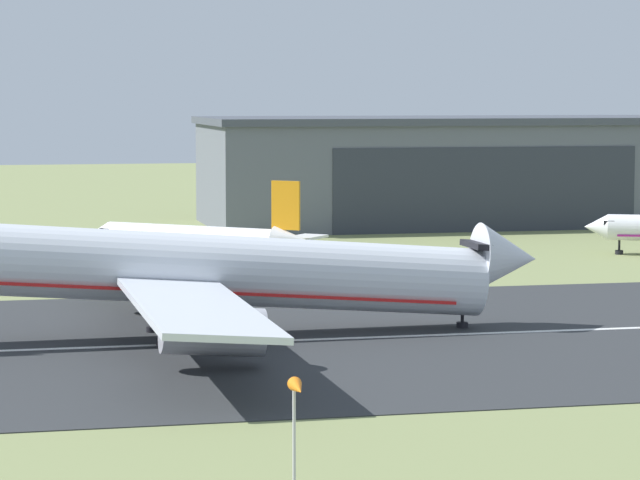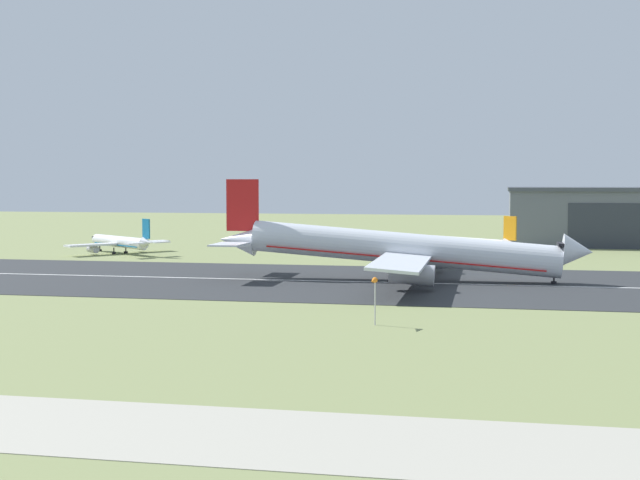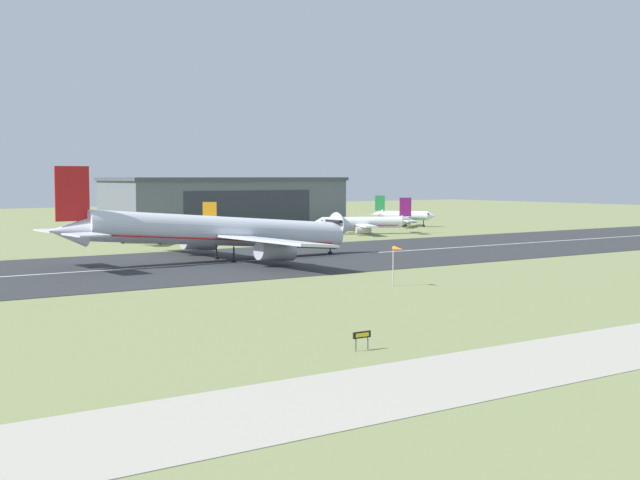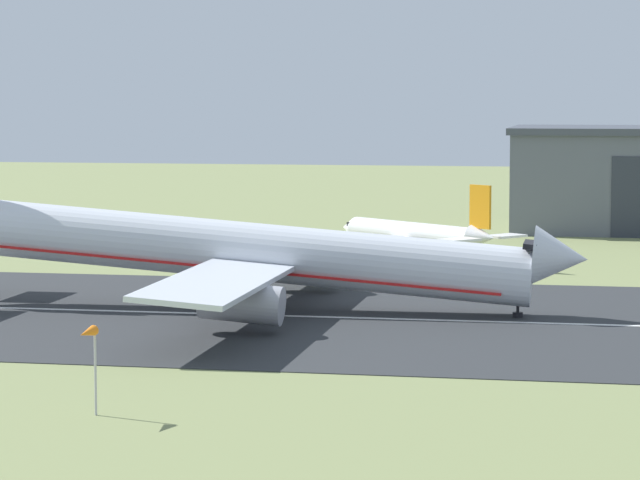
{
  "view_description": "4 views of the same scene",
  "coord_description": "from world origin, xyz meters",
  "px_view_note": "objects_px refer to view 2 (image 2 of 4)",
  "views": [
    {
      "loc": [
        -1.32,
        4.39,
        16.75
      ],
      "look_at": [
        16.78,
        85.42,
        8.73
      ],
      "focal_mm": 85.0,
      "sensor_mm": 36.0,
      "label": 1
    },
    {
      "loc": [
        23.91,
        -29.17,
        15.53
      ],
      "look_at": [
        3.76,
        70.98,
        8.63
      ],
      "focal_mm": 50.0,
      "sensor_mm": 36.0,
      "label": 2
    },
    {
      "loc": [
        -63.19,
        -22.81,
        14.18
      ],
      "look_at": [
        7.41,
        75.81,
        5.45
      ],
      "focal_mm": 50.0,
      "sensor_mm": 36.0,
      "label": 3
    },
    {
      "loc": [
        39.57,
        -15.59,
        18.04
      ],
      "look_at": [
        20.45,
        82.71,
        8.44
      ],
      "focal_mm": 85.0,
      "sensor_mm": 36.0,
      "label": 4
    }
  ],
  "objects_px": {
    "airplane_parked_west": "(120,242)",
    "windsock_pole": "(373,284)",
    "airplane_landing": "(402,250)",
    "airplane_parked_east": "(469,245)"
  },
  "relations": [
    {
      "from": "airplane_parked_west",
      "to": "windsock_pole",
      "type": "bearing_deg",
      "value": -51.5
    },
    {
      "from": "airplane_landing",
      "to": "windsock_pole",
      "type": "height_order",
      "value": "airplane_landing"
    },
    {
      "from": "airplane_landing",
      "to": "airplane_parked_east",
      "type": "xyz_separation_m",
      "value": [
        8.92,
        40.96,
        -2.07
      ]
    },
    {
      "from": "airplane_parked_west",
      "to": "airplane_parked_east",
      "type": "distance_m",
      "value": 72.51
    },
    {
      "from": "airplane_landing",
      "to": "airplane_parked_west",
      "type": "distance_m",
      "value": 74.48
    },
    {
      "from": "airplane_parked_west",
      "to": "windsock_pole",
      "type": "xyz_separation_m",
      "value": [
        65.2,
        -81.97,
        2.13
      ]
    },
    {
      "from": "airplane_landing",
      "to": "airplane_parked_east",
      "type": "height_order",
      "value": "airplane_landing"
    },
    {
      "from": "airplane_landing",
      "to": "airplane_parked_west",
      "type": "bearing_deg",
      "value": 148.61
    },
    {
      "from": "airplane_parked_west",
      "to": "airplane_parked_east",
      "type": "bearing_deg",
      "value": 1.72
    },
    {
      "from": "airplane_landing",
      "to": "airplane_parked_east",
      "type": "bearing_deg",
      "value": 77.71
    }
  ]
}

